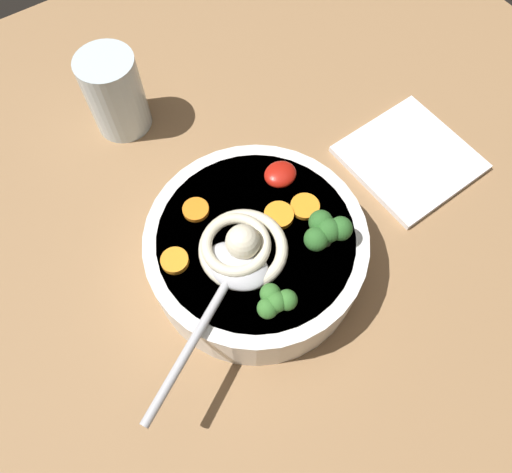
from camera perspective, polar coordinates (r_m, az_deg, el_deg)
name	(u,v)px	position (r cm, az deg, el deg)	size (l,w,h in cm)	color
table_slab	(274,239)	(53.48, 2.12, -0.31)	(98.47, 98.47, 3.02)	#936D47
soup_bowl	(256,251)	(47.49, 0.00, -1.68)	(21.30, 21.30, 6.45)	white
noodle_pile	(241,246)	(43.02, -1.77, -1.15)	(9.02, 8.84, 3.62)	beige
soup_spoon	(229,279)	(42.16, -3.20, -5.05)	(16.71, 11.26, 1.60)	#B7B7BC
chili_sauce_dollop	(280,174)	(47.37, 2.91, 7.41)	(3.28, 2.95, 1.48)	#B2190F
broccoli_floret_near_spoon	(327,230)	(43.03, 8.47, 0.77)	(4.36, 3.75, 3.45)	#7A9E60
broccoli_floret_center	(275,301)	(40.40, 2.33, -7.70)	(3.56, 3.06, 2.81)	#7A9E60
carrot_slice_front	(196,210)	(46.11, -7.19, 3.19)	(2.53, 2.53, 0.53)	orange
carrot_slice_right	(279,215)	(45.44, 2.74, 2.55)	(2.85, 2.85, 0.63)	orange
carrot_slice_rear	(177,264)	(43.73, -9.40, -3.26)	(2.53, 2.53, 0.66)	orange
carrot_slice_beside_noodles	(305,206)	(46.21, 5.85, 3.59)	(2.82, 2.82, 0.46)	orange
drinking_glass	(115,94)	(59.24, -16.46, 16.01)	(6.59, 6.59, 9.77)	silver
folded_napkin	(409,158)	(59.58, 17.81, 8.87)	(13.44, 13.24, 0.80)	white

